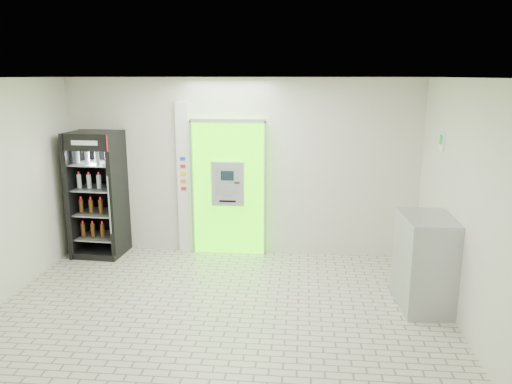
# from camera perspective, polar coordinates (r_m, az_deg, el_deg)

# --- Properties ---
(ground) EXTENTS (6.00, 6.00, 0.00)m
(ground) POSITION_cam_1_polar(r_m,az_deg,el_deg) (6.62, -4.37, -14.05)
(ground) COLOR #BCB19C
(ground) RESTS_ON ground
(room_shell) EXTENTS (6.00, 6.00, 6.00)m
(room_shell) POSITION_cam_1_polar(r_m,az_deg,el_deg) (6.01, -4.68, 1.77)
(room_shell) COLOR beige
(room_shell) RESTS_ON ground
(atm_assembly) EXTENTS (1.30, 0.24, 2.33)m
(atm_assembly) POSITION_cam_1_polar(r_m,az_deg,el_deg) (8.51, -3.13, 0.57)
(atm_assembly) COLOR #3BEC00
(atm_assembly) RESTS_ON ground
(pillar) EXTENTS (0.22, 0.11, 2.60)m
(pillar) POSITION_cam_1_polar(r_m,az_deg,el_deg) (8.67, -8.21, 1.56)
(pillar) COLOR silver
(pillar) RESTS_ON ground
(beverage_cooler) EXTENTS (0.84, 0.78, 2.12)m
(beverage_cooler) POSITION_cam_1_polar(r_m,az_deg,el_deg) (8.89, -17.59, -0.50)
(beverage_cooler) COLOR black
(beverage_cooler) RESTS_ON ground
(steel_cabinet) EXTENTS (0.69, 0.97, 1.25)m
(steel_cabinet) POSITION_cam_1_polar(r_m,az_deg,el_deg) (7.00, 18.74, -7.63)
(steel_cabinet) COLOR #9FA2A7
(steel_cabinet) RESTS_ON ground
(exit_sign) EXTENTS (0.02, 0.22, 0.26)m
(exit_sign) POSITION_cam_1_polar(r_m,az_deg,el_deg) (7.51, 20.46, 5.44)
(exit_sign) COLOR white
(exit_sign) RESTS_ON room_shell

